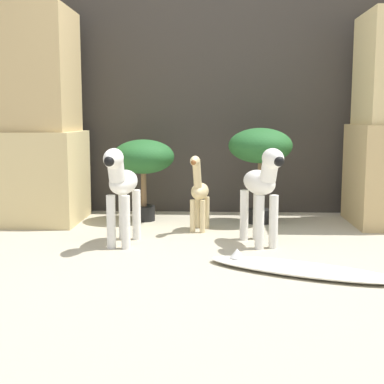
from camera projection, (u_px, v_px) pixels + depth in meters
name	position (u px, v px, depth m)	size (l,w,h in m)	color
ground_plane	(215.00, 263.00, 2.90)	(14.00, 14.00, 0.00)	#B2A88E
wall_back	(216.00, 78.00, 4.36)	(6.40, 0.08, 2.20)	#38332D
rock_pillar_left	(33.00, 124.00, 3.98)	(0.70, 0.66, 1.57)	#DBC184
zebra_right	(263.00, 186.00, 3.25)	(0.27, 0.49, 0.61)	white
zebra_left	(122.00, 186.00, 3.26)	(0.19, 0.50, 0.61)	white
giraffe_figurine	(200.00, 192.00, 3.69)	(0.15, 0.34, 0.53)	beige
potted_palm_front	(144.00, 160.00, 4.04)	(0.47, 0.47, 0.62)	black
potted_palm_back	(261.00, 149.00, 3.93)	(0.47, 0.47, 0.71)	black
surfboard	(300.00, 268.00, 2.72)	(1.02, 0.64, 0.09)	silver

